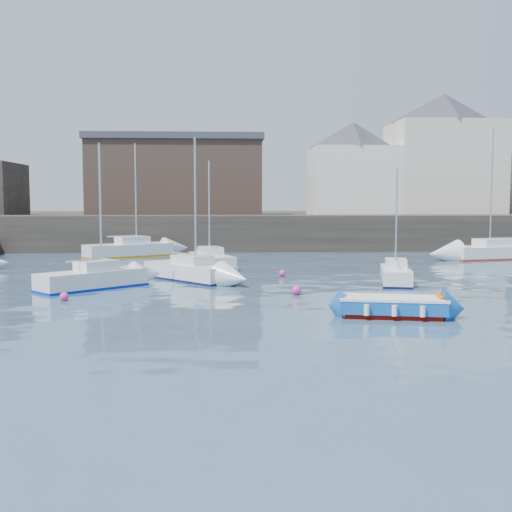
{
  "coord_description": "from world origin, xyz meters",
  "views": [
    {
      "loc": [
        -1.79,
        -20.15,
        4.32
      ],
      "look_at": [
        0.0,
        12.0,
        1.5
      ],
      "focal_mm": 45.0,
      "sensor_mm": 36.0,
      "label": 1
    }
  ],
  "objects": [
    {
      "name": "bldg_east_a",
      "position": [
        20.0,
        42.0,
        8.81
      ],
      "size": [
        13.36,
        13.36,
        11.8
      ],
      "color": "beige",
      "rests_on": "land_strip"
    },
    {
      "name": "warehouse",
      "position": [
        -6.0,
        43.0,
        6.62
      ],
      "size": [
        16.4,
        10.4,
        7.6
      ],
      "color": "#3D2D26",
      "rests_on": "land_strip"
    },
    {
      "name": "buoy_near",
      "position": [
        -8.51,
        7.52,
        0.0
      ],
      "size": [
        0.39,
        0.39,
        0.39
      ],
      "primitive_type": "sphere",
      "color": "#E0328B",
      "rests_on": "ground"
    },
    {
      "name": "sailboat_h",
      "position": [
        -8.76,
        29.02,
        0.56
      ],
      "size": [
        6.81,
        5.34,
        8.6
      ],
      "color": "silver",
      "rests_on": "ground"
    },
    {
      "name": "sailboat_b",
      "position": [
        -3.47,
        14.4,
        0.5
      ],
      "size": [
        5.28,
        5.72,
        7.6
      ],
      "color": "silver",
      "rests_on": "ground"
    },
    {
      "name": "sailboat_c",
      "position": [
        7.31,
        12.49,
        0.46
      ],
      "size": [
        2.4,
        4.75,
        5.98
      ],
      "color": "silver",
      "rests_on": "ground"
    },
    {
      "name": "sailboat_g",
      "position": [
        18.56,
        25.72,
        0.54
      ],
      "size": [
        7.84,
        4.05,
        9.48
      ],
      "color": "silver",
      "rests_on": "ground"
    },
    {
      "name": "water",
      "position": [
        0.0,
        0.0,
        0.0
      ],
      "size": [
        220.0,
        220.0,
        0.0
      ],
      "primitive_type": "plane",
      "color": "#2D4760",
      "rests_on": "ground"
    },
    {
      "name": "sailboat_f",
      "position": [
        -2.36,
        20.79,
        0.48
      ],
      "size": [
        3.16,
        5.51,
        6.82
      ],
      "color": "silver",
      "rests_on": "ground"
    },
    {
      "name": "blue_dinghy",
      "position": [
        4.59,
        3.01,
        0.41
      ],
      "size": [
        4.15,
        2.44,
        0.74
      ],
      "color": "#7B0600",
      "rests_on": "ground"
    },
    {
      "name": "bldg_east_d",
      "position": [
        11.0,
        41.5,
        7.36
      ],
      "size": [
        11.14,
        11.14,
        8.95
      ],
      "color": "white",
      "rests_on": "land_strip"
    },
    {
      "name": "sailboat_a",
      "position": [
        -8.03,
        11.29,
        0.5
      ],
      "size": [
        5.18,
        4.97,
        7.08
      ],
      "color": "silver",
      "rests_on": "ground"
    },
    {
      "name": "buoy_far",
      "position": [
        1.7,
        15.82,
        0.0
      ],
      "size": [
        0.39,
        0.39,
        0.39
      ],
      "primitive_type": "sphere",
      "color": "#E0328B",
      "rests_on": "ground"
    },
    {
      "name": "land_strip",
      "position": [
        0.0,
        53.0,
        1.4
      ],
      "size": [
        90.0,
        32.0,
        2.8
      ],
      "primitive_type": "cube",
      "color": "#28231E",
      "rests_on": "ground"
    },
    {
      "name": "quay_wall",
      "position": [
        0.0,
        35.0,
        1.5
      ],
      "size": [
        90.0,
        5.0,
        3.0
      ],
      "primitive_type": "cube",
      "color": "#28231E",
      "rests_on": "ground"
    },
    {
      "name": "buoy_mid",
      "position": [
        1.68,
        8.75,
        0.0
      ],
      "size": [
        0.44,
        0.44,
        0.44
      ],
      "primitive_type": "sphere",
      "color": "#E0328B",
      "rests_on": "ground"
    }
  ]
}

